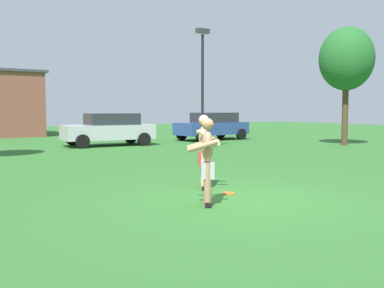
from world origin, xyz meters
name	(u,v)px	position (x,y,z in m)	size (l,w,h in m)	color
ground_plane	(238,200)	(0.00, 0.00, 0.00)	(80.00, 80.00, 0.00)	#2D6628
player_with_cap	(207,158)	(-0.80, -0.08, 0.88)	(0.74, 0.80, 1.63)	black
player_in_red	(204,150)	(0.16, 1.40, 0.87)	(0.76, 0.75, 1.66)	black
frisbee	(228,193)	(0.20, 0.57, 0.01)	(0.28, 0.28, 0.03)	orange
car_silver_near_post	(109,129)	(2.90, 13.53, 0.82)	(4.42, 2.28, 1.58)	silver
car_blue_mid_lot	(212,126)	(9.51, 14.11, 0.82)	(4.44, 2.33, 1.58)	#2D478C
lamp_post	(203,75)	(5.39, 9.11, 3.24)	(0.60, 0.24, 5.21)	black
tree_behind_players	(346,59)	(12.73, 7.42, 4.20)	(2.63, 2.63, 5.77)	#4C3823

